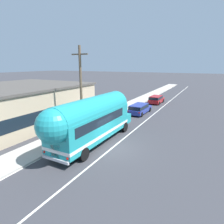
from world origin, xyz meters
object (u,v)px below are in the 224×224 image
object	(u,v)px
car_second	(156,99)
painted_bus	(90,119)
utility_pole	(81,89)
car_lead	(139,108)

from	to	relation	value
car_second	painted_bus	bearing A→B (deg)	-90.48
utility_pole	car_second	world-z (taller)	utility_pole
painted_bus	car_second	distance (m)	20.59
utility_pole	car_second	distance (m)	18.87
utility_pole	painted_bus	xyz separation A→B (m)	(2.48, -2.22, -2.12)
utility_pole	car_lead	size ratio (longest dim) A/B	1.75
car_second	car_lead	bearing A→B (deg)	-91.06
painted_bus	car_lead	distance (m)	12.32
utility_pole	car_second	xyz separation A→B (m)	(2.66, 18.32, -3.63)
utility_pole	painted_bus	distance (m)	3.95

